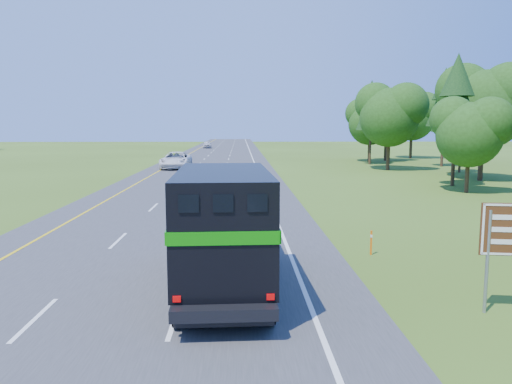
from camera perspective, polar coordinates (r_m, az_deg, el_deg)
ground at (r=12.31m, az=-19.30°, el=-17.10°), size 300.00×300.00×0.00m
road at (r=60.96m, az=-5.18°, el=2.82°), size 15.00×260.00×0.04m
lane_markings at (r=60.96m, az=-5.18°, el=2.84°), size 11.15×260.00×0.01m
horse_truck at (r=15.31m, az=-3.75°, el=-3.81°), size 2.91×8.50×3.73m
white_suv at (r=59.65m, az=-9.13°, el=3.61°), size 3.25×7.04×1.96m
far_car at (r=113.94m, az=-5.60°, el=5.43°), size 2.14×4.78×1.60m
delineator at (r=20.20m, az=13.02°, el=-5.57°), size 0.08×0.04×0.98m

